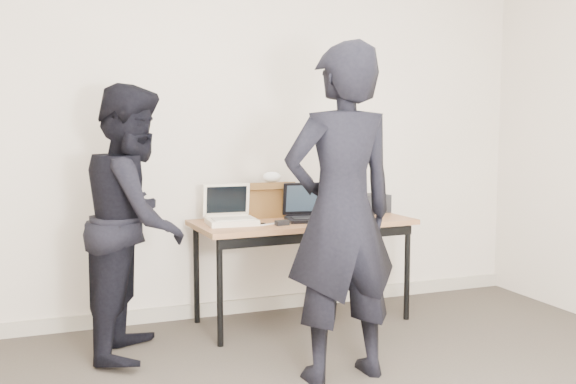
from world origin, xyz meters
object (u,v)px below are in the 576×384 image
desk (303,228)px  laptop_center (309,211)px  laptop_beige (230,216)px  person_observer (135,220)px  person_typist (341,214)px  laptop_right (354,206)px  leather_satchel (268,199)px  equipment_box (371,203)px

desk → laptop_center: 0.12m
desk → laptop_beige: bearing=174.2°
laptop_center → person_observer: 1.22m
laptop_beige → person_typist: person_typist is taller
laptop_right → leather_satchel: 0.67m
laptop_beige → laptop_center: (0.56, -0.03, 0.01)m
laptop_beige → leather_satchel: 0.40m
desk → person_typist: size_ratio=0.85×
leather_satchel → laptop_right: bearing=-1.4°
laptop_right → person_typist: bearing=-139.1°
desk → person_typist: 1.05m
desk → laptop_right: bearing=18.8°
laptop_right → equipment_box: 0.14m
laptop_right → person_observer: 1.70m
person_observer → laptop_right: bearing=-57.3°
laptop_beige → desk: bearing=-0.0°
laptop_beige → laptop_center: laptop_beige is taller
laptop_center → leather_satchel: (-0.22, 0.23, 0.07)m
desk → laptop_right: laptop_right is taller
leather_satchel → equipment_box: size_ratio=1.57×
laptop_beige → equipment_box: (1.15, 0.17, 0.02)m
laptop_center → equipment_box: 0.62m
laptop_center → laptop_beige: bearing=-173.4°
desk → person_observer: bearing=-173.4°
laptop_center → laptop_right: (0.45, 0.20, -0.01)m
desk → equipment_box: equipment_box is taller
laptop_right → desk: bearing=-177.8°
laptop_beige → equipment_box: laptop_beige is taller
equipment_box → person_typist: (-0.82, -1.19, 0.12)m
leather_satchel → person_typist: size_ratio=0.20×
laptop_center → person_typist: (-0.23, -1.00, 0.13)m
equipment_box → desk: bearing=-163.0°
laptop_center → laptop_right: bearing=32.9°
person_typist → person_observer: 1.27m
leather_satchel → person_typist: 1.23m
desk → leather_satchel: 0.35m
leather_satchel → equipment_box: leather_satchel is taller
leather_satchel → equipment_box: (0.81, -0.04, -0.06)m
desk → laptop_center: size_ratio=4.10×
person_observer → leather_satchel: bearing=-47.3°
laptop_beige → leather_satchel: laptop_beige is taller
person_typist → person_observer: (-0.98, 0.80, -0.10)m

